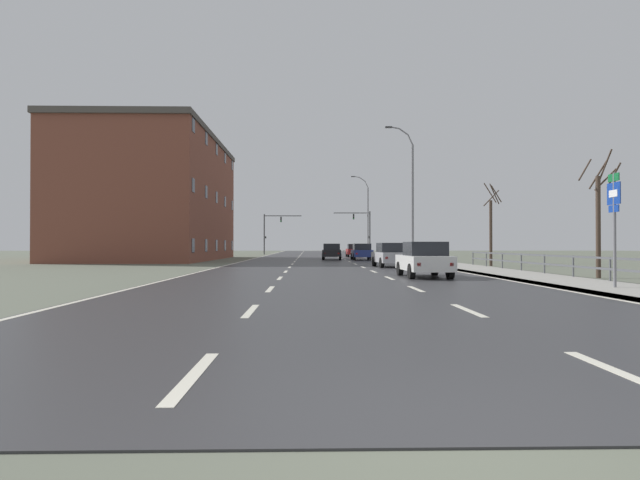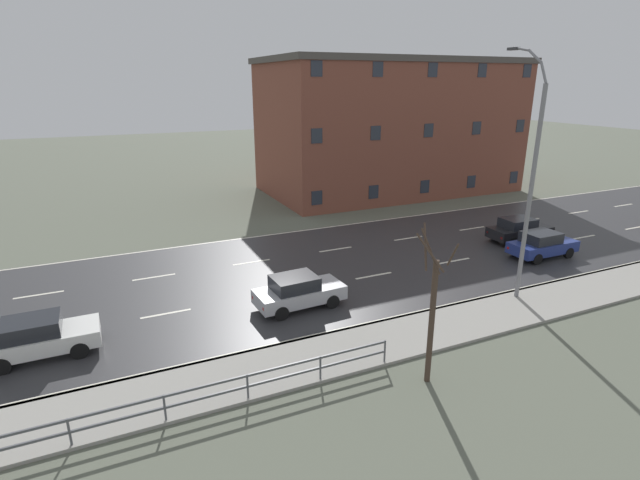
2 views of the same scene
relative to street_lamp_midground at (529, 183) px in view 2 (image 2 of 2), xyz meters
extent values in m
cube|color=#5B6051|center=(-7.46, 8.78, -5.67)|extent=(160.00, 160.00, 0.12)
cube|color=#303033|center=(-7.46, 20.78, -5.60)|extent=(14.00, 120.00, 0.02)
cube|color=beige|center=(-9.80, -21.02, -5.59)|extent=(0.16, 2.20, 0.01)
cube|color=beige|center=(-9.80, -15.62, -5.59)|extent=(0.16, 2.20, 0.01)
cube|color=beige|center=(-9.80, -10.22, -5.59)|extent=(0.16, 2.20, 0.01)
cube|color=beige|center=(-9.80, -4.82, -5.59)|extent=(0.16, 2.20, 0.01)
cube|color=beige|center=(-9.80, 0.58, -5.59)|extent=(0.16, 2.20, 0.01)
cube|color=beige|center=(-9.80, 5.98, -5.59)|extent=(0.16, 2.20, 0.01)
cube|color=beige|center=(-9.80, 11.38, -5.59)|extent=(0.16, 2.20, 0.01)
cube|color=beige|center=(-9.80, 16.78, -5.59)|extent=(0.16, 2.20, 0.01)
cube|color=beige|center=(-9.80, 22.18, -5.59)|extent=(0.16, 2.20, 0.01)
cube|color=beige|center=(-5.13, -21.02, -5.59)|extent=(0.16, 2.20, 0.01)
cube|color=beige|center=(-5.13, -15.62, -5.59)|extent=(0.16, 2.20, 0.01)
cube|color=beige|center=(-5.13, -10.22, -5.59)|extent=(0.16, 2.20, 0.01)
cube|color=beige|center=(-5.13, -4.82, -5.59)|extent=(0.16, 2.20, 0.01)
cube|color=beige|center=(-5.13, 0.58, -5.59)|extent=(0.16, 2.20, 0.01)
cube|color=beige|center=(-5.13, 5.98, -5.59)|extent=(0.16, 2.20, 0.01)
cube|color=beige|center=(-5.13, 11.38, -5.59)|extent=(0.16, 2.20, 0.01)
cube|color=beige|center=(-5.13, 16.78, -5.59)|extent=(0.16, 2.20, 0.01)
cube|color=beige|center=(-14.31, 20.78, -5.59)|extent=(0.16, 120.00, 0.01)
cylinder|color=#515459|center=(2.39, -19.20, -5.11)|extent=(0.07, 0.07, 1.00)
cylinder|color=#515459|center=(2.39, -16.60, -5.11)|extent=(0.07, 0.07, 1.00)
cylinder|color=#515459|center=(2.39, -14.00, -5.11)|extent=(0.07, 0.07, 1.00)
cylinder|color=#515459|center=(2.39, -11.40, -5.11)|extent=(0.07, 0.07, 1.00)
cylinder|color=#515459|center=(2.39, -8.80, -5.11)|extent=(0.07, 0.07, 1.00)
cylinder|color=slate|center=(0.14, 0.00, -0.67)|extent=(0.20, 0.20, 9.89)
cylinder|color=slate|center=(-0.06, 0.00, 4.68)|extent=(0.48, 0.11, 0.87)
cylinder|color=slate|center=(-0.62, 0.00, 5.36)|extent=(0.81, 0.11, 0.61)
cylinder|color=slate|center=(-1.44, 0.00, 5.70)|extent=(0.91, 0.11, 0.27)
cube|color=#333335|center=(-1.89, 0.00, 5.73)|extent=(0.56, 0.24, 0.12)
cube|color=navy|center=(-3.58, 5.78, -4.96)|extent=(1.77, 4.10, 0.64)
cube|color=black|center=(-3.58, 5.53, -4.34)|extent=(1.56, 2.00, 0.60)
cube|color=slate|center=(-3.58, 6.48, -4.36)|extent=(1.40, 0.08, 0.51)
cylinder|color=black|center=(-2.77, 7.05, -5.28)|extent=(0.22, 0.66, 0.66)
cylinder|color=black|center=(-4.39, 7.05, -5.28)|extent=(0.22, 0.66, 0.66)
cylinder|color=black|center=(-2.76, 4.51, -5.28)|extent=(0.22, 0.66, 0.66)
cylinder|color=black|center=(-4.38, 4.51, -5.28)|extent=(0.22, 0.66, 0.66)
cube|color=red|center=(-4.23, 3.75, -4.96)|extent=(0.16, 0.04, 0.14)
cube|color=red|center=(-2.91, 3.75, -4.96)|extent=(0.16, 0.04, 0.14)
cube|color=silver|center=(-3.51, -20.33, -4.96)|extent=(1.80, 4.12, 0.64)
cube|color=black|center=(-3.51, -20.58, -4.34)|extent=(1.58, 2.02, 0.60)
cube|color=slate|center=(-3.52, -19.63, -4.36)|extent=(1.40, 0.09, 0.51)
cylinder|color=black|center=(-2.72, -19.05, -5.28)|extent=(0.23, 0.66, 0.66)
cylinder|color=black|center=(-4.34, -19.07, -5.28)|extent=(0.23, 0.66, 0.66)
cylinder|color=black|center=(-2.69, -21.59, -5.28)|extent=(0.23, 0.66, 0.66)
cylinder|color=black|center=(-4.31, -21.61, -5.28)|extent=(0.23, 0.66, 0.66)
cube|color=#B7B7BC|center=(-3.32, -9.86, -4.96)|extent=(1.99, 4.19, 0.64)
cube|color=black|center=(-3.31, -10.11, -4.34)|extent=(1.67, 2.08, 0.60)
cube|color=slate|center=(-3.36, -9.16, -4.36)|extent=(1.41, 0.16, 0.51)
cylinder|color=black|center=(-2.59, -8.54, -5.28)|extent=(0.26, 0.67, 0.66)
cylinder|color=black|center=(-4.20, -8.63, -5.28)|extent=(0.26, 0.67, 0.66)
cylinder|color=black|center=(-2.44, -11.08, -5.28)|extent=(0.26, 0.67, 0.66)
cylinder|color=black|center=(-4.06, -11.17, -5.28)|extent=(0.26, 0.67, 0.66)
cube|color=red|center=(-3.87, -11.92, -4.96)|extent=(0.16, 0.05, 0.14)
cube|color=red|center=(-2.55, -11.85, -4.96)|extent=(0.16, 0.05, 0.14)
cube|color=black|center=(-6.36, 6.84, -4.96)|extent=(1.97, 4.19, 0.64)
cube|color=black|center=(-6.38, 6.59, -4.34)|extent=(1.66, 2.08, 0.60)
cube|color=slate|center=(-6.33, 7.54, -4.36)|extent=(1.41, 0.15, 0.51)
cylinder|color=black|center=(-5.49, 8.07, -5.28)|extent=(0.25, 0.67, 0.66)
cylinder|color=black|center=(-7.10, 8.15, -5.28)|extent=(0.25, 0.67, 0.66)
cylinder|color=black|center=(-5.62, 5.53, -5.28)|extent=(0.25, 0.67, 0.66)
cylinder|color=black|center=(-7.24, 5.61, -5.28)|extent=(0.25, 0.67, 0.66)
cube|color=red|center=(-7.13, 4.85, -4.96)|extent=(0.16, 0.05, 0.14)
cube|color=red|center=(-5.81, 4.78, -4.96)|extent=(0.16, 0.05, 0.14)
cube|color=brown|center=(-23.61, 7.50, 0.09)|extent=(11.95, 22.58, 11.41)
cube|color=#4C4742|center=(-23.61, 7.50, 6.05)|extent=(12.19, 23.04, 0.50)
cube|color=#282D38|center=(-17.62, -2.60, -4.21)|extent=(0.04, 0.90, 1.10)
cube|color=#282D38|center=(-17.62, 2.45, -4.21)|extent=(0.04, 0.90, 1.10)
cube|color=#282D38|center=(-17.62, 7.50, -4.21)|extent=(0.04, 0.90, 1.10)
cube|color=#282D38|center=(-17.62, 12.54, -4.21)|extent=(0.04, 0.90, 1.10)
cube|color=#282D38|center=(-17.62, 17.59, -4.21)|extent=(0.04, 0.90, 1.10)
cube|color=#282D38|center=(-17.62, -2.60, 0.49)|extent=(0.04, 0.90, 1.10)
cube|color=#282D38|center=(-17.62, 2.45, 0.49)|extent=(0.04, 0.90, 1.10)
cube|color=#282D38|center=(-17.62, 7.50, 0.49)|extent=(0.04, 0.90, 1.10)
cube|color=#282D38|center=(-17.62, 12.54, 0.49)|extent=(0.04, 0.90, 1.10)
cube|color=#282D38|center=(-17.62, 17.59, 0.49)|extent=(0.04, 0.90, 1.10)
cube|color=#282D38|center=(-17.62, -2.60, 5.20)|extent=(0.04, 0.90, 1.10)
cube|color=#282D38|center=(-17.62, 2.45, 5.20)|extent=(0.04, 0.90, 1.10)
cube|color=#282D38|center=(-17.62, 7.50, 5.20)|extent=(0.04, 0.90, 1.10)
cube|color=#282D38|center=(-17.62, 12.54, 5.20)|extent=(0.04, 0.90, 1.10)
cube|color=#282D38|center=(-17.62, 17.59, 5.20)|extent=(0.04, 0.90, 1.10)
cylinder|color=#423328|center=(3.89, -7.98, -3.37)|extent=(0.20, 0.20, 4.50)
cylinder|color=#423328|center=(4.09, -7.51, -0.93)|extent=(0.98, 0.50, 1.12)
cylinder|color=#423328|center=(4.01, -8.34, -0.71)|extent=(0.78, 0.32, 1.39)
cylinder|color=#423328|center=(4.11, -8.43, -0.71)|extent=(0.93, 0.55, 1.14)
cylinder|color=#423328|center=(3.72, -8.34, -0.64)|extent=(0.77, 0.41, 1.40)
camera|label=1|loc=(-8.55, -42.78, -4.19)|focal=28.77mm
camera|label=2|loc=(15.53, -17.38, 4.37)|focal=27.07mm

